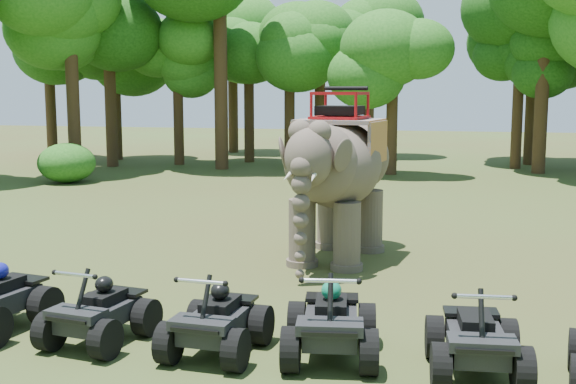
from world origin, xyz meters
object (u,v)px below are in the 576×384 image
Objects in this scene: atv_2 at (216,312)px; atv_3 at (331,313)px; elephant at (338,174)px; atv_4 at (477,328)px; atv_1 at (99,303)px.

atv_2 is 0.95× the size of atv_3.
elephant is 6.14m from atv_3.
atv_4 is at bearing 4.26° from atv_2.
atv_1 is at bearing -104.55° from elephant.
atv_2 is 0.98× the size of atv_4.
atv_1 is 3.44m from atv_3.
atv_2 is 1.62m from atv_3.
atv_4 reaches higher than atv_1.
atv_4 reaches higher than atv_2.
atv_3 is (3.43, 0.21, 0.05)m from atv_1.
atv_3 reaches higher than atv_4.
atv_3 reaches higher than atv_2.
elephant is 6.33m from atv_2.
atv_1 is 1.83m from atv_2.
atv_2 is at bearing -88.69° from elephant.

